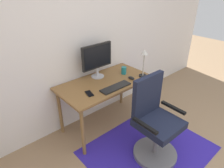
% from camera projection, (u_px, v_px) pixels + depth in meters
% --- Properties ---
extents(wall_back, '(6.00, 0.10, 2.60)m').
position_uv_depth(wall_back, '(78.00, 34.00, 2.61)').
color(wall_back, silver).
rests_on(wall_back, ground).
extents(area_rug, '(1.49, 1.21, 0.01)m').
position_uv_depth(area_rug, '(148.00, 150.00, 2.56)').
color(area_rug, '#2F209C').
rests_on(area_rug, ground).
extents(desk, '(1.27, 0.66, 0.71)m').
position_uv_depth(desk, '(105.00, 87.00, 2.72)').
color(desk, brown).
rests_on(desk, ground).
extents(monitor, '(0.47, 0.18, 0.47)m').
position_uv_depth(monitor, '(97.00, 58.00, 2.69)').
color(monitor, '#B2B2B7').
rests_on(monitor, desk).
extents(keyboard, '(0.43, 0.13, 0.02)m').
position_uv_depth(keyboard, '(116.00, 87.00, 2.53)').
color(keyboard, black).
rests_on(keyboard, desk).
extents(computer_mouse, '(0.06, 0.10, 0.03)m').
position_uv_depth(computer_mouse, '(131.00, 78.00, 2.75)').
color(computer_mouse, black).
rests_on(computer_mouse, desk).
extents(coffee_cup, '(0.07, 0.07, 0.10)m').
position_uv_depth(coffee_cup, '(124.00, 70.00, 2.88)').
color(coffee_cup, teal).
rests_on(coffee_cup, desk).
extents(cell_phone, '(0.10, 0.15, 0.01)m').
position_uv_depth(cell_phone, '(89.00, 94.00, 2.40)').
color(cell_phone, black).
rests_on(cell_phone, desk).
extents(desk_lamp, '(0.11, 0.11, 0.38)m').
position_uv_depth(desk_lamp, '(144.00, 59.00, 2.72)').
color(desk_lamp, black).
rests_on(desk_lamp, desk).
extents(office_chair, '(0.55, 0.53, 1.02)m').
position_uv_depth(office_chair, '(154.00, 126.00, 2.33)').
color(office_chair, slate).
rests_on(office_chair, ground).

